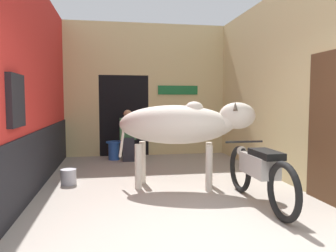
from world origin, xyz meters
name	(u,v)px	position (x,y,z in m)	size (l,w,h in m)	color
ground_plane	(206,247)	(0.00, 0.00, 0.00)	(30.00, 30.00, 0.00)	#9E9389
wall_left_shopfront	(34,87)	(-2.14, 2.72, 1.64)	(0.25, 5.46, 3.38)	red
wall_back_with_doorway	(136,101)	(-0.24, 5.74, 1.41)	(4.12, 0.93, 3.38)	#D1BC84
wall_right_with_door	(278,87)	(2.15, 2.68, 1.67)	(0.22, 5.46, 3.38)	#D1BC84
cow	(182,125)	(0.23, 2.20, 1.03)	(2.26, 1.15, 1.42)	beige
motorcycle_near	(259,171)	(1.07, 1.13, 0.47)	(0.58, 2.01, 0.82)	black
shopkeeper_seated	(128,134)	(-0.52, 4.74, 0.63)	(0.38, 0.33, 1.20)	#282833
plastic_stool	(114,150)	(-0.85, 4.90, 0.24)	(0.37, 0.37, 0.45)	#2856B2
bucket	(69,177)	(-1.63, 2.68, 0.13)	(0.26, 0.26, 0.26)	#A8A8B2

